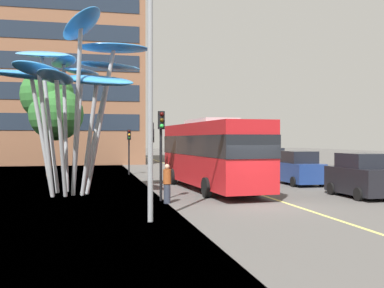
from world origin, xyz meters
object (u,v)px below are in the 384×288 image
object	(u,v)px
car_parked_far	(268,163)
red_bus	(211,151)
traffic_light_kerb_near	(161,136)
car_parked_near	(362,176)
leaf_sculpture	(73,71)
car_parked_mid	(299,169)
street_lamp	(160,71)
traffic_light_kerb_far	(151,141)
traffic_light_island_mid	(152,144)
pedestrian	(167,184)
traffic_light_opposite	(129,142)

from	to	relation	value
car_parked_far	red_bus	bearing A→B (deg)	-130.21
red_bus	traffic_light_kerb_near	bearing A→B (deg)	-130.43
car_parked_near	red_bus	bearing A→B (deg)	143.60
leaf_sculpture	traffic_light_kerb_near	distance (m)	6.16
leaf_sculpture	car_parked_mid	xyz separation A→B (m)	(13.13, 2.03, -5.19)
street_lamp	car_parked_mid	bearing A→B (deg)	46.37
traffic_light_kerb_far	car_parked_near	size ratio (longest dim) A/B	0.96
red_bus	street_lamp	bearing A→B (deg)	-114.68
leaf_sculpture	traffic_light_kerb_far	size ratio (longest dim) A/B	2.34
car_parked_far	car_parked_near	bearing A→B (deg)	-90.55
traffic_light_island_mid	street_lamp	bearing A→B (deg)	-96.02
car_parked_far	street_lamp	world-z (taller)	street_lamp
traffic_light_kerb_near	street_lamp	distance (m)	5.50
red_bus	traffic_light_island_mid	xyz separation A→B (m)	(-2.75, 3.67, 0.34)
red_bus	leaf_sculpture	world-z (taller)	leaf_sculpture
car_parked_near	car_parked_far	world-z (taller)	car_parked_far
red_bus	car_parked_near	size ratio (longest dim) A/B	3.01
red_bus	car_parked_mid	distance (m)	6.25
traffic_light_kerb_far	pedestrian	size ratio (longest dim) A/B	2.19
leaf_sculpture	traffic_light_kerb_near	bearing A→B (deg)	-41.57
car_parked_mid	pedestrian	world-z (taller)	car_parked_mid
traffic_light_opposite	red_bus	bearing A→B (deg)	-73.49
street_lamp	traffic_light_opposite	bearing A→B (deg)	88.34
red_bus	traffic_light_island_mid	distance (m)	4.60
traffic_light_island_mid	car_parked_mid	distance (m)	9.04
car_parked_near	traffic_light_kerb_near	bearing A→B (deg)	175.67
red_bus	car_parked_near	world-z (taller)	red_bus
leaf_sculpture	car_parked_mid	distance (m)	14.26
red_bus	street_lamp	world-z (taller)	street_lamp
leaf_sculpture	traffic_light_kerb_near	xyz separation A→B (m)	(3.91, -3.46, -3.26)
car_parked_mid	car_parked_near	bearing A→B (deg)	-87.24
traffic_light_opposite	car_parked_near	bearing A→B (deg)	-59.28
traffic_light_kerb_far	pedestrian	distance (m)	6.32
traffic_light_kerb_near	car_parked_near	world-z (taller)	traffic_light_kerb_near
traffic_light_opposite	car_parked_mid	size ratio (longest dim) A/B	0.90
car_parked_near	street_lamp	world-z (taller)	street_lamp
leaf_sculpture	traffic_light_kerb_far	world-z (taller)	leaf_sculpture
car_parked_far	pedestrian	bearing A→B (deg)	-127.98
leaf_sculpture	pedestrian	distance (m)	7.91
leaf_sculpture	street_lamp	size ratio (longest dim) A/B	1.09
traffic_light_island_mid	pedestrian	distance (m)	8.50
pedestrian	traffic_light_kerb_far	bearing A→B (deg)	89.26
traffic_light_kerb_far	traffic_light_opposite	bearing A→B (deg)	92.19
leaf_sculpture	pedestrian	size ratio (longest dim) A/B	5.11
pedestrian	car_parked_far	bearing A→B (deg)	52.02
red_bus	car_parked_near	bearing A→B (deg)	-36.40
car_parked_mid	street_lamp	bearing A→B (deg)	-133.63
traffic_light_kerb_near	car_parked_far	world-z (taller)	traffic_light_kerb_near
car_parked_far	car_parked_mid	bearing A→B (deg)	-94.04
traffic_light_opposite	pedestrian	size ratio (longest dim) A/B	2.08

